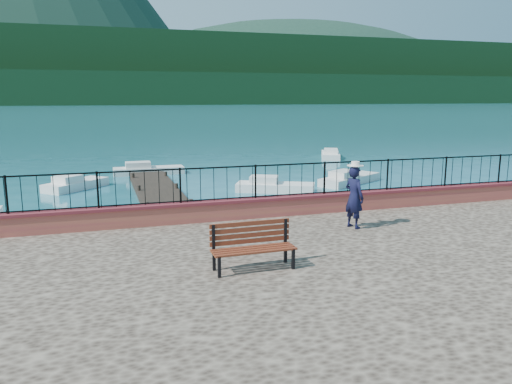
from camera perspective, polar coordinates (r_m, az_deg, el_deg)
ground at (r=11.95m, az=6.82°, el=-12.43°), size 2000.00×2000.00×0.00m
parapet at (r=14.78m, az=1.06°, el=-1.72°), size 28.00×0.46×0.58m
railing at (r=14.63m, az=1.07°, el=1.21°), size 27.00×0.05×0.95m
dock at (r=22.59m, az=-10.54°, el=-0.96°), size 2.00×16.00×0.30m
far_forest at (r=310.04m, az=-16.99°, el=11.20°), size 900.00×60.00×18.00m
foothills at (r=370.41m, az=-17.24°, el=13.08°), size 900.00×120.00×44.00m
companion_hill at (r=612.65m, az=4.06°, el=10.41°), size 448.00×384.00×180.00m
park_bench at (r=10.34m, az=-0.33°, el=-7.28°), size 1.74×0.60×0.96m
person at (r=13.67m, az=11.16°, el=-0.58°), size 0.57×0.71×1.69m
hat at (r=13.52m, az=11.30°, el=3.19°), size 0.44×0.44×0.12m
boat_1 at (r=25.05m, az=2.24°, el=0.95°), size 4.06×2.88×0.80m
boat_2 at (r=27.89m, az=10.69°, el=1.79°), size 4.37×3.29×0.80m
boat_3 at (r=27.38m, az=-19.90°, el=1.16°), size 3.33×3.37×0.80m
boat_4 at (r=31.43m, az=-12.16°, el=2.74°), size 4.24×1.33×0.80m
boat_5 at (r=39.36m, az=8.51°, el=4.47°), size 2.74×4.05×0.80m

